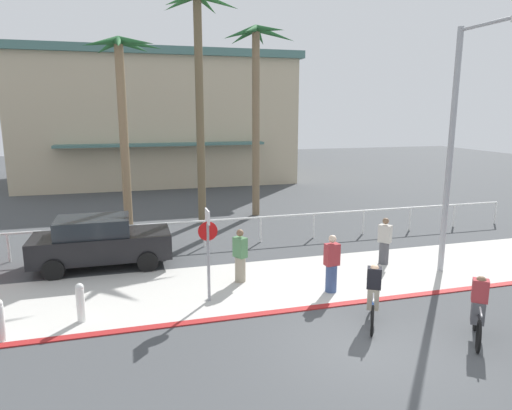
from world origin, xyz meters
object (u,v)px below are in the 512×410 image
Objects in this scene: stop_sign_bike_lane at (208,242)px; pedestrian_2 at (240,258)px; pedestrian_0 at (384,243)px; palm_tree_1 at (123,87)px; bollard_1 at (81,302)px; cyclist_black_1 at (478,309)px; streetlight_curb at (457,139)px; car_black_1 at (100,242)px; palm_tree_2 at (199,57)px; pedestrian_1 at (332,266)px; palm_tree_3 at (256,81)px; bollard_0 at (0,320)px; cyclist_blue_0 at (373,296)px.

stop_sign_bike_lane is 1.56× the size of pedestrian_2.
palm_tree_1 is at bearing 140.49° from pedestrian_0.
cyclist_black_1 reaches higher than bollard_1.
streetlight_curb is 1.70× the size of car_black_1.
pedestrian_0 is at bearing 13.35° from stop_sign_bike_lane.
cyclist_black_1 is at bearing -57.69° from palm_tree_1.
car_black_1 is (-4.21, -5.18, -6.51)m from palm_tree_2.
palm_tree_1 reaches higher than pedestrian_1.
pedestrian_1 is at bearing -174.22° from streetlight_curb.
stop_sign_bike_lane is 0.32× the size of palm_tree_1.
palm_tree_3 is at bearing 14.56° from palm_tree_1.
bollard_0 is 0.23× the size of car_black_1.
car_black_1 is 4.87m from pedestrian_2.
pedestrian_2 is at bearing 132.12° from cyclist_black_1.
palm_tree_1 is at bearing 103.60° from stop_sign_bike_lane.
pedestrian_2 is at bearing -108.70° from palm_tree_3.
palm_tree_3 is (2.84, 0.88, -0.92)m from palm_tree_2.
pedestrian_2 is at bearing 45.63° from stop_sign_bike_lane.
pedestrian_1 is at bearing 121.49° from cyclist_black_1.
cyclist_black_1 is (1.44, -13.47, -5.76)m from palm_tree_3.
stop_sign_bike_lane is 2.56× the size of bollard_1.
cyclist_black_1 is at bearing -71.23° from palm_tree_2.
palm_tree_3 is 10.34m from pedestrian_0.
pedestrian_0 is (2.14, -8.35, -5.72)m from palm_tree_3.
stop_sign_bike_lane is 3.59m from pedestrian_1.
pedestrian_2 is at bearing 19.49° from bollard_1.
palm_tree_2 is at bearing 12.13° from palm_tree_1.
palm_tree_3 is 11.61m from pedestrian_1.
bollard_0 is at bearing -175.24° from streetlight_curb.
stop_sign_bike_lane is 0.25× the size of palm_tree_2.
car_black_1 reaches higher than pedestrian_0.
pedestrian_0 is at bearing -75.66° from palm_tree_3.
bollard_0 is at bearing -161.95° from bollard_1.
cyclist_blue_0 is (-0.45, -12.13, -5.76)m from palm_tree_3.
bollard_1 is at bearing 159.48° from cyclist_black_1.
cyclist_blue_0 reaches higher than bollard_1.
cyclist_blue_0 is at bearing -85.23° from pedestrian_1.
pedestrian_1 is (3.47, -0.29, -0.90)m from stop_sign_bike_lane.
palm_tree_1 is 0.89× the size of palm_tree_3.
stop_sign_bike_lane is at bearing -112.56° from palm_tree_3.
bollard_0 is 0.12× the size of palm_tree_1.
palm_tree_1 is at bearing 77.76° from car_black_1.
streetlight_curb is 7.44m from pedestrian_2.
palm_tree_2 is 10.20m from pedestrian_2.
palm_tree_3 is (7.31, 10.20, 5.94)m from bollard_1.
streetlight_curb is 0.83× the size of palm_tree_3.
stop_sign_bike_lane is at bearing -51.74° from car_black_1.
palm_tree_2 reaches higher than cyclist_black_1.
palm_tree_3 is 14.72m from cyclist_black_1.
cyclist_black_1 is at bearing -97.70° from pedestrian_0.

